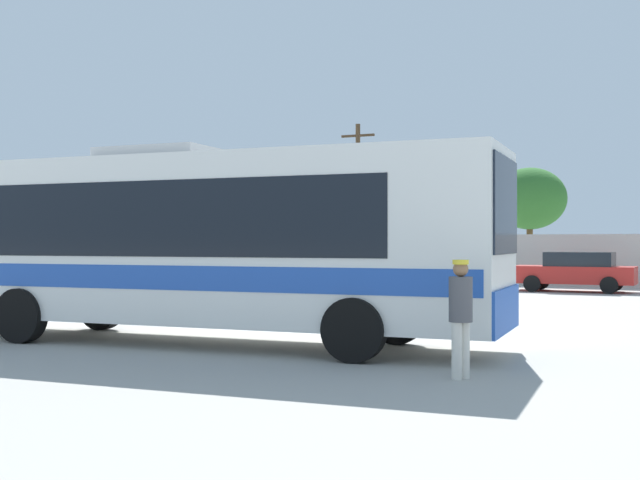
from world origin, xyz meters
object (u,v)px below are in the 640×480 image
roadside_tree_left (371,196)px  roadside_tree_midleft (530,199)px  parked_car_second_grey (415,268)px  utility_pole_near (358,198)px  attendant_by_bus_door (461,311)px  parked_car_leftmost_dark_blue (287,267)px  parked_car_third_red (575,271)px  coach_bus_white_blue (193,238)px

roadside_tree_left → roadside_tree_midleft: bearing=13.6°
parked_car_second_grey → utility_pole_near: bearing=135.1°
attendant_by_bus_door → parked_car_leftmost_dark_blue: attendant_by_bus_door is taller
parked_car_third_red → coach_bus_white_blue: bearing=-99.6°
coach_bus_white_blue → attendant_by_bus_door: bearing=-13.7°
parked_car_second_grey → roadside_tree_midleft: (2.63, 9.24, 3.34)m
coach_bus_white_blue → parked_car_third_red: bearing=80.4°
parked_car_second_grey → roadside_tree_midleft: 10.18m
parked_car_third_red → roadside_tree_left: 14.77m
roadside_tree_left → roadside_tree_midleft: 8.30m
coach_bus_white_blue → parked_car_second_grey: (-3.43, 19.81, -1.20)m
attendant_by_bus_door → parked_car_leftmost_dark_blue: bearing=126.4°
parked_car_third_red → utility_pole_near: utility_pole_near is taller
attendant_by_bus_door → roadside_tree_left: bearing=117.2°
coach_bus_white_blue → parked_car_third_red: (3.31, 19.54, -1.18)m
attendant_by_bus_door → utility_pole_near: 30.31m
parked_car_second_grey → parked_car_third_red: bearing=-2.3°
attendant_by_bus_door → roadside_tree_left: size_ratio=0.27×
parked_car_third_red → roadside_tree_left: (-12.17, 7.55, 3.59)m
parked_car_leftmost_dark_blue → parked_car_third_red: 13.09m
parked_car_third_red → roadside_tree_midleft: roadside_tree_midleft is taller
coach_bus_white_blue → roadside_tree_left: (-8.86, 27.10, 2.41)m
coach_bus_white_blue → parked_car_third_red: size_ratio=2.57×
utility_pole_near → coach_bus_white_blue: bearing=-70.9°
parked_car_leftmost_dark_blue → parked_car_second_grey: (6.35, 0.07, 0.03)m
attendant_by_bus_door → coach_bus_white_blue: bearing=166.3°
parked_car_second_grey → roadside_tree_left: 9.78m
coach_bus_white_blue → parked_car_leftmost_dark_blue: size_ratio=2.52×
attendant_by_bus_door → parked_car_second_grey: attendant_by_bus_door is taller
utility_pole_near → roadside_tree_midleft: utility_pole_near is taller
parked_car_third_red → utility_pole_near: bearing=155.4°
parked_car_second_grey → roadside_tree_left: size_ratio=0.68×
roadside_tree_midleft → roadside_tree_left: bearing=-166.4°
attendant_by_bus_door → roadside_tree_left: 32.23m
utility_pole_near → roadside_tree_midleft: size_ratio=1.40×
parked_car_second_grey → roadside_tree_left: roadside_tree_left is taller
parked_car_leftmost_dark_blue → utility_pole_near: utility_pole_near is taller
parked_car_second_grey → coach_bus_white_blue: bearing=-80.2°
parked_car_leftmost_dark_blue → parked_car_third_red: parked_car_third_red is taller
attendant_by_bus_door → roadside_tree_left: (-14.65, 28.50, 3.45)m
coach_bus_white_blue → parked_car_second_grey: coach_bus_white_blue is taller
roadside_tree_left → parked_car_leftmost_dark_blue: bearing=-97.1°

